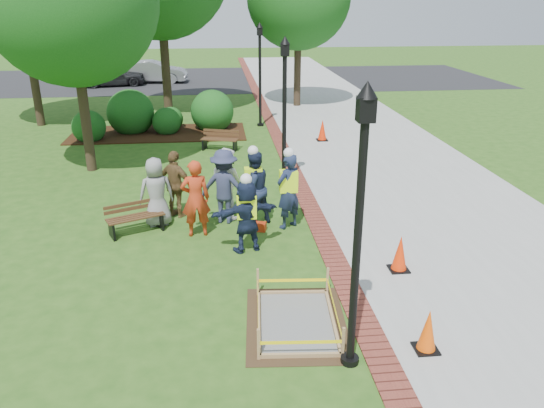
{
  "coord_description": "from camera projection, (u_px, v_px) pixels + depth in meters",
  "views": [
    {
      "loc": [
        -0.64,
        -9.51,
        5.24
      ],
      "look_at": [
        0.5,
        1.2,
        1.0
      ],
      "focal_mm": 35.0,
      "sensor_mm": 36.0,
      "label": 1
    }
  ],
  "objects": [
    {
      "name": "ground",
      "position": [
        254.0,
        272.0,
        10.78
      ],
      "size": [
        100.0,
        100.0,
        0.0
      ],
      "primitive_type": "plane",
      "color": "#285116",
      "rests_on": "ground"
    },
    {
      "name": "sidewalk",
      "position": [
        363.0,
        141.0,
        20.52
      ],
      "size": [
        6.0,
        60.0,
        0.02
      ],
      "primitive_type": "cube",
      "color": "#9E9E99",
      "rests_on": "ground"
    },
    {
      "name": "brick_edging",
      "position": [
        280.0,
        143.0,
        20.2
      ],
      "size": [
        0.5,
        60.0,
        0.03
      ],
      "primitive_type": "cube",
      "color": "maroon",
      "rests_on": "ground"
    },
    {
      "name": "mulch_bed",
      "position": [
        159.0,
        133.0,
        21.58
      ],
      "size": [
        7.0,
        3.0,
        0.05
      ],
      "primitive_type": "cube",
      "color": "#381E0F",
      "rests_on": "ground"
    },
    {
      "name": "parking_lot",
      "position": [
        224.0,
        79.0,
        35.76
      ],
      "size": [
        36.0,
        12.0,
        0.01
      ],
      "primitive_type": "cube",
      "color": "black",
      "rests_on": "ground"
    },
    {
      "name": "wet_concrete_pad",
      "position": [
        296.0,
        312.0,
        9.01
      ],
      "size": [
        1.87,
        2.42,
        0.55
      ],
      "color": "#47331E",
      "rests_on": "ground"
    },
    {
      "name": "bench_near",
      "position": [
        136.0,
        224.0,
        12.49
      ],
      "size": [
        1.39,
        0.93,
        0.72
      ],
      "color": "#513A1C",
      "rests_on": "ground"
    },
    {
      "name": "bench_far",
      "position": [
        220.0,
        144.0,
        19.21
      ],
      "size": [
        1.4,
        0.83,
        0.72
      ],
      "color": "#562E1D",
      "rests_on": "ground"
    },
    {
      "name": "cone_front",
      "position": [
        428.0,
        331.0,
        8.26
      ],
      "size": [
        0.38,
        0.38,
        0.74
      ],
      "color": "black",
      "rests_on": "ground"
    },
    {
      "name": "cone_back",
      "position": [
        400.0,
        254.0,
        10.7
      ],
      "size": [
        0.39,
        0.39,
        0.78
      ],
      "color": "black",
      "rests_on": "ground"
    },
    {
      "name": "cone_far",
      "position": [
        322.0,
        131.0,
        20.4
      ],
      "size": [
        0.42,
        0.42,
        0.83
      ],
      "color": "black",
      "rests_on": "ground"
    },
    {
      "name": "toolbox",
      "position": [
        258.0,
        226.0,
        12.66
      ],
      "size": [
        0.45,
        0.33,
        0.2
      ],
      "primitive_type": "cube",
      "rotation": [
        0.0,
        0.0,
        -0.29
      ],
      "color": "#B02B0D",
      "rests_on": "ground"
    },
    {
      "name": "lamp_near",
      "position": [
        359.0,
        213.0,
        7.22
      ],
      "size": [
        0.28,
        0.28,
        4.26
      ],
      "color": "black",
      "rests_on": "ground"
    },
    {
      "name": "lamp_mid",
      "position": [
        284.0,
        103.0,
        14.62
      ],
      "size": [
        0.28,
        0.28,
        4.26
      ],
      "color": "black",
      "rests_on": "ground"
    },
    {
      "name": "lamp_far",
      "position": [
        260.0,
        67.0,
        22.02
      ],
      "size": [
        0.28,
        0.28,
        4.26
      ],
      "color": "black",
      "rests_on": "ground"
    },
    {
      "name": "shrub_a",
      "position": [
        91.0,
        141.0,
        20.54
      ],
      "size": [
        1.29,
        1.29,
        1.29
      ],
      "primitive_type": "sphere",
      "color": "#164D16",
      "rests_on": "ground"
    },
    {
      "name": "shrub_b",
      "position": [
        132.0,
        132.0,
        21.83
      ],
      "size": [
        1.9,
        1.9,
        1.9
      ],
      "primitive_type": "sphere",
      "color": "#164D16",
      "rests_on": "ground"
    },
    {
      "name": "shrub_c",
      "position": [
        167.0,
        134.0,
        21.6
      ],
      "size": [
        1.15,
        1.15,
        1.15
      ],
      "primitive_type": "sphere",
      "color": "#164D16",
      "rests_on": "ground"
    },
    {
      "name": "shrub_d",
      "position": [
        213.0,
        129.0,
        22.32
      ],
      "size": [
        1.78,
        1.78,
        1.78
      ],
      "primitive_type": "sphere",
      "color": "#164D16",
      "rests_on": "ground"
    },
    {
      "name": "shrub_e",
      "position": [
        172.0,
        129.0,
        22.42
      ],
      "size": [
        0.99,
        0.99,
        0.99
      ],
      "primitive_type": "sphere",
      "color": "#164D16",
      "rests_on": "ground"
    },
    {
      "name": "casual_person_a",
      "position": [
        156.0,
        192.0,
        12.7
      ],
      "size": [
        0.62,
        0.48,
        1.7
      ],
      "color": "gray",
      "rests_on": "ground"
    },
    {
      "name": "casual_person_b",
      "position": [
        196.0,
        199.0,
        12.13
      ],
      "size": [
        0.62,
        0.44,
        1.82
      ],
      "color": "red",
      "rests_on": "ground"
    },
    {
      "name": "casual_person_c",
      "position": [
        227.0,
        183.0,
        13.21
      ],
      "size": [
        0.67,
        0.66,
        1.79
      ],
      "color": "white",
      "rests_on": "ground"
    },
    {
      "name": "casual_person_d",
      "position": [
        176.0,
        185.0,
        13.2
      ],
      "size": [
        0.65,
        0.6,
        1.71
      ],
      "color": "brown",
      "rests_on": "ground"
    },
    {
      "name": "casual_person_e",
      "position": [
        225.0,
        187.0,
        12.86
      ],
      "size": [
        0.67,
        0.54,
        1.84
      ],
      "color": "#2D3250",
      "rests_on": "ground"
    },
    {
      "name": "hivis_worker_a",
      "position": [
        247.0,
        213.0,
        11.39
      ],
      "size": [
        0.59,
        0.47,
        1.78
      ],
      "color": "#18243E",
      "rests_on": "ground"
    },
    {
      "name": "hivis_worker_b",
      "position": [
        288.0,
        189.0,
        12.52
      ],
      "size": [
        0.7,
        0.65,
        1.99
      ],
      "color": "#152538",
      "rests_on": "ground"
    },
    {
      "name": "hivis_worker_c",
      "position": [
        253.0,
        186.0,
        12.74
      ],
      "size": [
        0.69,
        0.61,
        1.98
      ],
      "color": "#162539",
      "rests_on": "ground"
    },
    {
      "name": "parked_car_a",
      "position": [
        112.0,
        86.0,
        32.99
      ],
      "size": [
        2.81,
        4.84,
        1.48
      ],
      "primitive_type": "imported",
      "rotation": [
        0.0,
        0.0,
        1.76
      ],
      "color": "#2B2B2E",
      "rests_on": "ground"
    },
    {
      "name": "parked_car_b",
      "position": [
        155.0,
        83.0,
        34.32
      ],
      "size": [
        2.33,
        4.76,
        1.51
      ],
      "primitive_type": "imported",
      "rotation": [
        0.0,
        0.0,
        1.5
      ],
      "color": "gray",
      "rests_on": "ground"
    }
  ]
}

